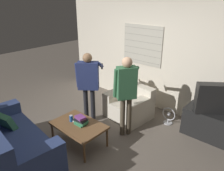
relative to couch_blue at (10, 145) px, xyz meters
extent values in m
plane|color=#665B51|center=(0.56, 1.30, -0.35)|extent=(16.00, 16.00, 0.00)
cube|color=beige|center=(0.56, 3.33, 0.93)|extent=(5.20, 0.06, 2.55)
cube|color=#A8A393|center=(0.32, 3.29, 1.16)|extent=(1.07, 0.02, 0.94)
cube|color=gray|center=(0.32, 3.28, 0.77)|extent=(1.05, 0.00, 0.01)
cube|color=gray|center=(0.32, 3.28, 0.92)|extent=(1.05, 0.00, 0.01)
cube|color=gray|center=(0.32, 3.28, 1.08)|extent=(1.05, 0.00, 0.01)
cube|color=gray|center=(0.32, 3.28, 1.24)|extent=(1.05, 0.00, 0.01)
cube|color=gray|center=(0.32, 3.28, 1.39)|extent=(1.05, 0.00, 0.01)
cube|color=gray|center=(0.32, 3.28, 1.55)|extent=(1.05, 0.00, 0.01)
cube|color=navy|center=(0.01, 0.06, -0.11)|extent=(2.01, 1.09, 0.47)
cube|color=navy|center=(0.85, -0.04, 0.23)|extent=(0.34, 0.90, 0.21)
cube|color=#38704C|center=(-0.32, 0.14, 0.22)|extent=(0.39, 0.28, 0.37)
cube|color=beige|center=(0.56, 2.47, -0.15)|extent=(1.00, 0.88, 0.39)
cube|color=beige|center=(0.59, 2.76, 0.21)|extent=(0.94, 0.30, 0.34)
cube|color=beige|center=(0.90, 2.43, 0.13)|extent=(0.32, 0.81, 0.18)
cube|color=beige|center=(0.22, 2.51, 0.13)|extent=(0.32, 0.81, 0.18)
cube|color=brown|center=(0.47, 1.07, 0.06)|extent=(0.98, 0.65, 0.04)
cylinder|color=brown|center=(0.02, 1.35, -0.16)|extent=(0.04, 0.04, 0.38)
cylinder|color=brown|center=(0.92, 1.35, -0.16)|extent=(0.04, 0.04, 0.38)
cylinder|color=brown|center=(0.02, 0.79, -0.16)|extent=(0.04, 0.04, 0.38)
cylinder|color=brown|center=(0.92, 0.79, -0.16)|extent=(0.04, 0.04, 0.38)
cube|color=black|center=(2.28, 2.92, -0.07)|extent=(1.07, 0.52, 0.56)
cube|color=black|center=(2.28, 2.92, 0.50)|extent=(0.77, 0.63, 0.58)
cube|color=black|center=(2.22, 3.00, 0.50)|extent=(0.56, 0.41, 0.47)
cylinder|color=black|center=(-0.05, 1.73, 0.04)|extent=(0.10, 0.10, 0.78)
cylinder|color=black|center=(0.08, 1.82, 0.04)|extent=(0.10, 0.10, 0.78)
cube|color=navy|center=(0.02, 1.78, 0.72)|extent=(0.46, 0.42, 0.58)
sphere|color=#846042|center=(0.02, 1.78, 1.10)|extent=(0.19, 0.19, 0.19)
cylinder|color=navy|center=(-0.20, 1.67, 0.71)|extent=(0.15, 0.16, 0.56)
cylinder|color=navy|center=(0.05, 2.12, 0.88)|extent=(0.38, 0.47, 0.28)
cube|color=black|center=(-0.11, 2.33, 0.77)|extent=(0.08, 0.08, 0.13)
cylinder|color=#4C4233|center=(0.89, 1.84, 0.06)|extent=(0.10, 0.10, 0.81)
cylinder|color=#4C4233|center=(0.97, 1.94, 0.06)|extent=(0.10, 0.10, 0.81)
cube|color=#336642|center=(0.93, 1.89, 0.77)|extent=(0.37, 0.41, 0.61)
sphere|color=tan|center=(0.93, 1.89, 1.16)|extent=(0.19, 0.19, 0.19)
cylinder|color=#336642|center=(0.78, 1.75, 0.76)|extent=(0.17, 0.15, 0.58)
cylinder|color=#336642|center=(0.84, 2.20, 0.91)|extent=(0.49, 0.37, 0.33)
cube|color=black|center=(0.63, 2.35, 0.78)|extent=(0.09, 0.08, 0.13)
cube|color=#33754C|center=(0.50, 1.10, 0.09)|extent=(0.20, 0.18, 0.02)
cube|color=#33754C|center=(0.50, 1.11, 0.12)|extent=(0.24, 0.18, 0.04)
cube|color=black|center=(0.48, 1.12, 0.16)|extent=(0.25, 0.20, 0.02)
cube|color=black|center=(0.50, 1.11, 0.18)|extent=(0.21, 0.15, 0.03)
cube|color=#75387F|center=(0.50, 1.10, 0.22)|extent=(0.20, 0.16, 0.04)
cylinder|color=#194C9E|center=(0.29, 1.05, 0.14)|extent=(0.07, 0.07, 0.12)
cylinder|color=silver|center=(0.29, 1.05, 0.20)|extent=(0.06, 0.06, 0.00)
cube|color=white|center=(0.34, 1.12, 0.09)|extent=(0.05, 0.13, 0.02)
cylinder|color=#A8A8AD|center=(1.40, 2.82, -0.34)|extent=(0.20, 0.20, 0.02)
cylinder|color=#A8A8AD|center=(1.40, 2.82, -0.29)|extent=(0.03, 0.03, 0.07)
torus|color=#A8A8AD|center=(1.40, 2.82, -0.12)|extent=(0.30, 0.02, 0.30)
sphere|color=#A8A8AD|center=(1.40, 2.82, -0.12)|extent=(0.08, 0.08, 0.08)
camera|label=1|loc=(3.18, -1.10, 2.28)|focal=35.00mm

